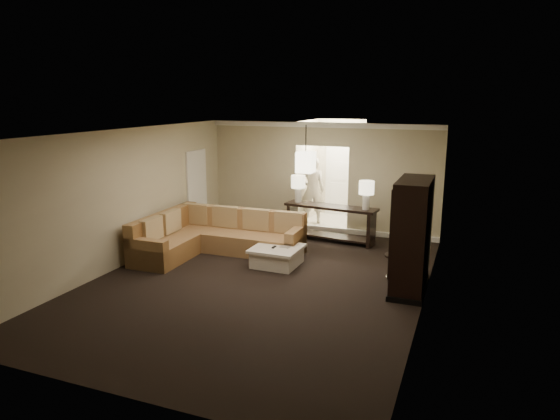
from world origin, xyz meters
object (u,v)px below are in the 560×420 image
at_px(sectional_sofa, 213,237).
at_px(drink_table, 396,262).
at_px(person, 312,187).
at_px(coffee_table, 277,256).
at_px(console_table, 330,220).
at_px(armoire, 411,238).

distance_m(sectional_sofa, drink_table, 4.08).
bearing_deg(person, coffee_table, 73.76).
height_order(sectional_sofa, console_table, sectional_sofa).
bearing_deg(person, drink_table, 104.61).
height_order(sectional_sofa, person, person).
bearing_deg(drink_table, armoire, -47.28).
bearing_deg(console_table, sectional_sofa, -132.17).
bearing_deg(person, sectional_sofa, 47.61).
distance_m(coffee_table, armoire, 2.86).
relative_size(armoire, person, 1.00).
height_order(console_table, armoire, armoire).
height_order(armoire, drink_table, armoire).
distance_m(sectional_sofa, coffee_table, 1.66).
xyz_separation_m(coffee_table, drink_table, (2.44, -0.08, 0.18)).
height_order(coffee_table, armoire, armoire).
bearing_deg(sectional_sofa, console_table, 40.24).
bearing_deg(armoire, sectional_sofa, 171.53).
relative_size(sectional_sofa, person, 1.54).
distance_m(sectional_sofa, person, 3.67).
bearing_deg(armoire, drink_table, 132.72).
xyz_separation_m(console_table, person, (-0.95, 1.52, 0.50)).
bearing_deg(sectional_sofa, drink_table, -5.44).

